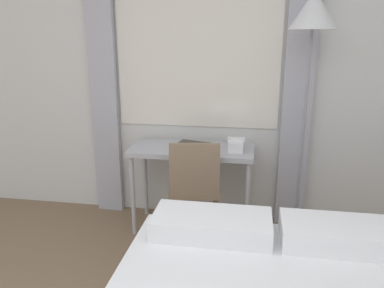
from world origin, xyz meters
TOP-DOWN VIEW (x-y plane):
  - wall_back_with_window at (0.00, 2.68)m, footprint 4.97×0.13m
  - desk at (0.00, 2.37)m, footprint 1.02×0.46m
  - desk_chair at (0.06, 2.18)m, footprint 0.45×0.45m
  - standing_lamp at (0.87, 2.33)m, footprint 0.34×0.34m
  - telephone at (0.36, 2.35)m, footprint 0.14×0.17m
  - book at (0.01, 2.39)m, footprint 0.32×0.27m

SIDE VIEW (x-z plane):
  - desk_chair at x=0.06m, z-range 0.06..0.93m
  - desk at x=0.00m, z-range 0.29..1.02m
  - book at x=0.01m, z-range 0.73..0.76m
  - telephone at x=0.36m, z-range 0.73..0.83m
  - wall_back_with_window at x=0.00m, z-range 0.00..2.70m
  - standing_lamp at x=0.87m, z-range 0.66..2.59m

